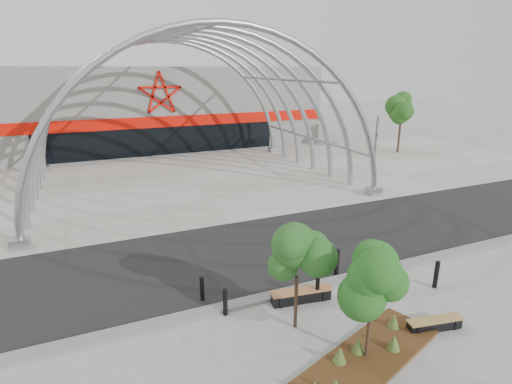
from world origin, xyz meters
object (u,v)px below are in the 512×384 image
signal_pole (375,154)px  bollard_2 (317,289)px  bench_0 (301,296)px  street_tree_0 (297,255)px  bench_1 (434,324)px  street_tree_1 (373,286)px

signal_pole → bollard_2: signal_pole is taller
bench_0 → signal_pole: bearing=41.5°
signal_pole → street_tree_0: signal_pole is taller
bench_1 → bollard_2: 3.83m
signal_pole → bench_0: (-10.61, -9.39, -2.39)m
street_tree_1 → bench_0: street_tree_1 is taller
signal_pole → street_tree_1: 16.37m
street_tree_0 → street_tree_1: 2.39m
bench_0 → bench_1: bearing=-44.9°
street_tree_1 → bench_1: (2.81, 0.23, -2.16)m
street_tree_1 → bollard_2: size_ratio=3.55×
street_tree_1 → bench_1: street_tree_1 is taller
street_tree_0 → bench_0: street_tree_0 is taller
bench_1 → signal_pole: bearing=58.8°
bench_1 → bollard_2: (-2.52, 2.88, 0.27)m
street_tree_0 → bench_1: bearing=-25.4°
street_tree_0 → street_tree_1: street_tree_0 is taller
street_tree_0 → bench_1: size_ratio=1.88×
signal_pole → bench_0: size_ratio=2.25×
signal_pole → street_tree_1: signal_pole is taller
street_tree_1 → bollard_2: 3.65m
street_tree_1 → bench_1: bearing=4.7°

